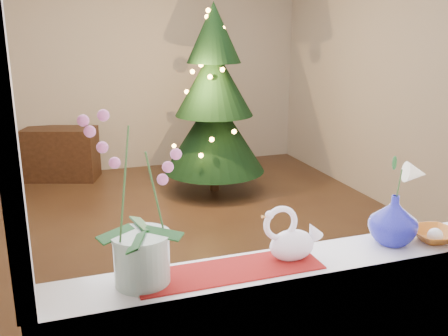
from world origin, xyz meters
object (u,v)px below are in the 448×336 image
at_px(swan, 292,234).
at_px(paperweight, 435,236).
at_px(blue_vase, 394,216).
at_px(xmas_tree, 214,100).
at_px(side_table, 61,154).
at_px(amber_dish, 434,236).
at_px(orchid_pot, 139,200).

relative_size(swan, paperweight, 3.86).
bearing_deg(blue_vase, xmas_tree, 84.13).
bearing_deg(paperweight, swan, 174.83).
relative_size(swan, side_table, 0.30).
bearing_deg(blue_vase, side_table, 105.29).
bearing_deg(side_table, amber_dish, -53.89).
bearing_deg(swan, orchid_pot, 168.38).
bearing_deg(xmas_tree, swan, -103.09).
height_order(paperweight, side_table, paperweight).
bearing_deg(swan, amber_dish, -14.91).
xyz_separation_m(paperweight, side_table, (-1.43, 4.66, -0.64)).
xyz_separation_m(swan, xmas_tree, (0.83, 3.57, 0.00)).
xyz_separation_m(swan, amber_dish, (0.65, -0.04, -0.09)).
bearing_deg(xmas_tree, amber_dish, -92.87).
relative_size(amber_dish, side_table, 0.20).
height_order(orchid_pot, paperweight, orchid_pot).
distance_m(blue_vase, paperweight, 0.20).
distance_m(blue_vase, xmas_tree, 3.60).
height_order(paperweight, amber_dish, paperweight).
relative_size(blue_vase, amber_dish, 1.47).
distance_m(swan, amber_dish, 0.66).
distance_m(xmas_tree, side_table, 2.05).
height_order(orchid_pot, side_table, orchid_pot).
bearing_deg(amber_dish, xmas_tree, 87.13).
xyz_separation_m(blue_vase, side_table, (-1.26, 4.60, -0.72)).
bearing_deg(paperweight, xmas_tree, 86.95).
distance_m(blue_vase, side_table, 4.83).
xyz_separation_m(amber_dish, xmas_tree, (0.18, 3.61, 0.09)).
distance_m(amber_dish, side_table, 4.90).
relative_size(blue_vase, side_table, 0.29).
bearing_deg(blue_vase, amber_dish, -10.52).
relative_size(paperweight, side_table, 0.08).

